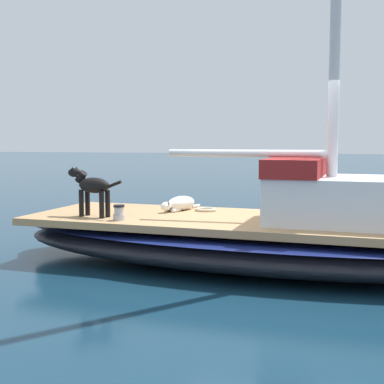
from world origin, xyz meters
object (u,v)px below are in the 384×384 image
(sailboat_main, at_px, (262,243))
(dog_black, at_px, (92,187))
(dog_white, at_px, (180,204))
(deck_winch, at_px, (119,213))
(coiled_rope, at_px, (206,209))

(sailboat_main, height_order, dog_black, dog_black)
(dog_white, distance_m, deck_winch, 1.27)
(sailboat_main, xyz_separation_m, dog_white, (-0.58, -1.34, 0.43))
(dog_white, height_order, dog_black, dog_black)
(sailboat_main, bearing_deg, dog_white, -113.51)
(dog_white, bearing_deg, deck_winch, -24.89)
(deck_winch, bearing_deg, dog_white, 155.11)
(sailboat_main, bearing_deg, coiled_rope, -124.30)
(dog_white, relative_size, dog_black, 0.99)
(deck_winch, height_order, coiled_rope, deck_winch)
(dog_white, height_order, coiled_rope, dog_white)
(sailboat_main, height_order, deck_winch, deck_winch)
(dog_black, distance_m, coiled_rope, 1.78)
(sailboat_main, xyz_separation_m, deck_winch, (0.56, -1.87, 0.42))
(dog_black, bearing_deg, coiled_rope, 124.32)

